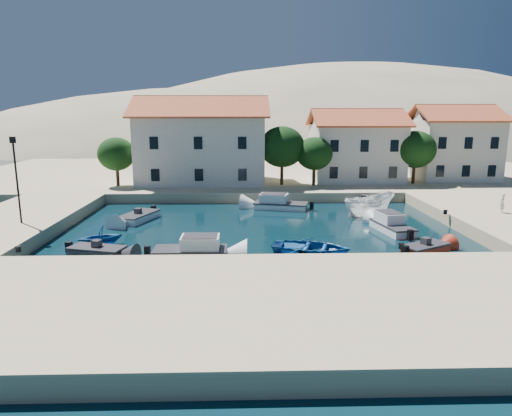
# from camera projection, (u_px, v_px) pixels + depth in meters

# --- Properties ---
(ground) EXTENTS (400.00, 400.00, 0.00)m
(ground) POSITION_uv_depth(u_px,v_px,m) (266.00, 271.00, 26.10)
(ground) COLOR black
(ground) RESTS_ON ground
(quay_south) EXTENTS (52.00, 12.00, 1.00)m
(quay_south) POSITION_uv_depth(u_px,v_px,m) (273.00, 306.00, 20.13)
(quay_south) COLOR tan
(quay_south) RESTS_ON ground
(quay_west) EXTENTS (8.00, 20.00, 1.00)m
(quay_west) POSITION_uv_depth(u_px,v_px,m) (15.00, 223.00, 35.26)
(quay_west) COLOR tan
(quay_west) RESTS_ON ground
(quay_north) EXTENTS (80.00, 36.00, 1.00)m
(quay_north) POSITION_uv_depth(u_px,v_px,m) (267.00, 174.00, 63.24)
(quay_north) COLOR tan
(quay_north) RESTS_ON ground
(hills) EXTENTS (254.00, 176.00, 99.00)m
(hills) POSITION_uv_depth(u_px,v_px,m) (309.00, 211.00, 152.42)
(hills) COLOR gray
(hills) RESTS_ON ground
(building_left) EXTENTS (14.70, 9.45, 9.70)m
(building_left) POSITION_uv_depth(u_px,v_px,m) (202.00, 139.00, 52.12)
(building_left) COLOR beige
(building_left) RESTS_ON quay_north
(building_mid) EXTENTS (10.50, 8.40, 8.30)m
(building_mid) POSITION_uv_depth(u_px,v_px,m) (356.00, 144.00, 53.75)
(building_mid) COLOR beige
(building_mid) RESTS_ON quay_north
(building_right) EXTENTS (9.45, 8.40, 8.80)m
(building_right) POSITION_uv_depth(u_px,v_px,m) (452.00, 142.00, 55.00)
(building_right) COLOR beige
(building_right) RESTS_ON quay_north
(trees) EXTENTS (37.30, 5.30, 6.45)m
(trees) POSITION_uv_depth(u_px,v_px,m) (296.00, 150.00, 50.15)
(trees) COLOR #382314
(trees) RESTS_ON quay_north
(lamppost) EXTENTS (0.35, 0.25, 6.22)m
(lamppost) POSITION_uv_depth(u_px,v_px,m) (16.00, 172.00, 32.48)
(lamppost) COLOR black
(lamppost) RESTS_ON quay_west
(bollards) EXTENTS (29.36, 9.56, 0.30)m
(bollards) POSITION_uv_depth(u_px,v_px,m) (306.00, 233.00, 29.73)
(bollards) COLOR black
(bollards) RESTS_ON ground
(motorboat_grey_sw) EXTENTS (3.74, 2.42, 1.25)m
(motorboat_grey_sw) POSITION_uv_depth(u_px,v_px,m) (97.00, 252.00, 28.66)
(motorboat_grey_sw) COLOR #2E2D31
(motorboat_grey_sw) RESTS_ON ground
(cabin_cruiser_south) EXTENTS (4.55, 1.96, 1.60)m
(cabin_cruiser_south) POSITION_uv_depth(u_px,v_px,m) (190.00, 251.00, 28.29)
(cabin_cruiser_south) COLOR white
(cabin_cruiser_south) RESTS_ON ground
(rowboat_south) EXTENTS (5.79, 4.79, 1.04)m
(rowboat_south) POSITION_uv_depth(u_px,v_px,m) (311.00, 253.00, 29.36)
(rowboat_south) COLOR #1C569C
(rowboat_south) RESTS_ON ground
(motorboat_red_se) EXTENTS (3.49, 2.80, 1.25)m
(motorboat_red_se) POSITION_uv_depth(u_px,v_px,m) (425.00, 249.00, 29.23)
(motorboat_red_se) COLOR maroon
(motorboat_red_se) RESTS_ON ground
(cabin_cruiser_east) EXTENTS (2.52, 4.59, 1.60)m
(cabin_cruiser_east) POSITION_uv_depth(u_px,v_px,m) (392.00, 226.00, 34.54)
(cabin_cruiser_east) COLOR white
(cabin_cruiser_east) RESTS_ON ground
(boat_east) EXTENTS (5.77, 4.41, 2.11)m
(boat_east) POSITION_uv_depth(u_px,v_px,m) (369.00, 215.00, 40.18)
(boat_east) COLOR white
(boat_east) RESTS_ON ground
(motorboat_white_ne) EXTENTS (2.69, 3.94, 1.25)m
(motorboat_white_ne) POSITION_uv_depth(u_px,v_px,m) (364.00, 203.00, 44.34)
(motorboat_white_ne) COLOR white
(motorboat_white_ne) RESTS_ON ground
(rowboat_west) EXTENTS (3.70, 3.50, 1.54)m
(rowboat_west) POSITION_uv_depth(u_px,v_px,m) (101.00, 246.00, 31.04)
(rowboat_west) COLOR #1C569C
(rowboat_west) RESTS_ON ground
(motorboat_white_west) EXTENTS (3.15, 4.53, 1.25)m
(motorboat_white_west) POSITION_uv_depth(u_px,v_px,m) (138.00, 217.00, 38.21)
(motorboat_white_west) COLOR white
(motorboat_white_west) RESTS_ON ground
(cabin_cruiser_north) EXTENTS (5.29, 3.26, 1.60)m
(cabin_cruiser_north) POSITION_uv_depth(u_px,v_px,m) (281.00, 204.00, 42.77)
(cabin_cruiser_north) COLOR white
(cabin_cruiser_north) RESTS_ON ground
(pedestrian) EXTENTS (0.68, 0.67, 1.57)m
(pedestrian) POSITION_uv_depth(u_px,v_px,m) (502.00, 203.00, 36.49)
(pedestrian) COLOR silver
(pedestrian) RESTS_ON quay_east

